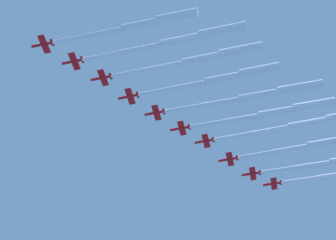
# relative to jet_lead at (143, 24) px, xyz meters

# --- Properties ---
(jet_lead) EXTENTS (50.81, 46.78, 3.91)m
(jet_lead) POSITION_rel_jet_lead_xyz_m (0.00, 0.00, 0.00)
(jet_lead) COLOR red
(jet_port_inner) EXTENTS (57.04, 52.03, 3.91)m
(jet_port_inner) POSITION_rel_jet_lead_xyz_m (3.64, 16.80, 1.13)
(jet_port_inner) COLOR red
(jet_starboard_inner) EXTENTS (54.24, 49.72, 3.97)m
(jet_starboard_inner) POSITION_rel_jet_lead_xyz_m (1.40, 28.64, 2.09)
(jet_starboard_inner) COLOR red
(jet_port_mid) EXTENTS (52.03, 47.08, 3.87)m
(jet_port_mid) POSITION_rel_jet_lead_xyz_m (-0.43, 40.34, 0.78)
(jet_port_mid) COLOR red
(jet_starboard_mid) EXTENTS (56.50, 53.28, 3.92)m
(jet_starboard_mid) POSITION_rel_jet_lead_xyz_m (2.08, 57.70, 0.72)
(jet_starboard_mid) COLOR red
(jet_port_outer) EXTENTS (53.71, 50.17, 3.98)m
(jet_port_outer) POSITION_rel_jet_lead_xyz_m (-0.18, 69.03, 0.90)
(jet_port_outer) COLOR red
(jet_starboard_outer) EXTENTS (58.92, 54.19, 3.94)m
(jet_starboard_outer) POSITION_rel_jet_lead_xyz_m (2.81, 85.05, 2.66)
(jet_starboard_outer) COLOR red
(jet_trail_port) EXTENTS (56.38, 51.15, 3.87)m
(jet_trail_port) POSITION_rel_jet_lead_xyz_m (0.77, 96.49, 0.08)
(jet_trail_port) COLOR red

